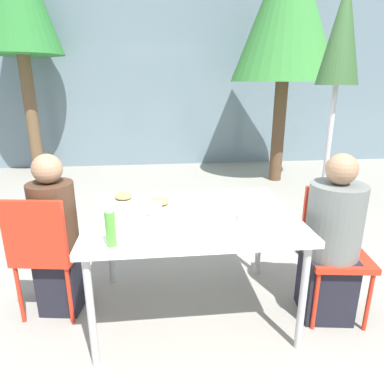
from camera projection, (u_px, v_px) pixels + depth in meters
ground_plane at (192, 309)px, 2.48m from camera, size 24.00×24.00×0.00m
building_facade at (165, 86)px, 6.47m from camera, size 10.00×0.20×3.00m
dining_table at (192, 221)px, 2.27m from camera, size 1.35×0.99×0.75m
chair_left at (45, 247)px, 2.28m from camera, size 0.46×0.46×0.89m
person_left at (57, 239)px, 2.35m from camera, size 0.31×0.31×1.14m
chair_right at (334, 241)px, 2.36m from camera, size 0.45×0.45×0.89m
person_right at (331, 244)px, 2.29m from camera, size 0.36×0.36×1.16m
closed_umbrella at (340, 52)px, 2.76m from camera, size 0.36×0.36×2.36m
plate_0 at (124, 198)px, 2.48m from camera, size 0.23×0.23×0.06m
plate_1 at (159, 203)px, 2.37m from camera, size 0.25×0.25×0.07m
bottle at (111, 228)px, 1.79m from camera, size 0.06×0.06×0.21m
drinking_cup at (155, 211)px, 2.16m from camera, size 0.08×0.08×0.10m
salad_bowl at (253, 215)px, 2.15m from camera, size 0.19×0.19×0.06m
tree_behind_left at (288, 8)px, 4.97m from camera, size 1.59×1.59×3.66m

